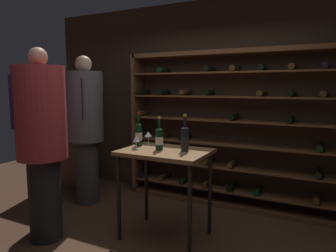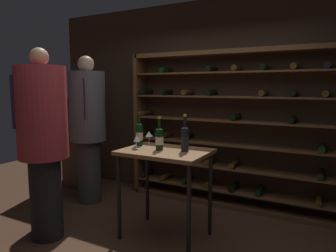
% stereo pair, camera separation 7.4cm
% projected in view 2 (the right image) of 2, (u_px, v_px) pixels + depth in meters
% --- Properties ---
extents(back_wall, '(5.72, 0.10, 2.87)m').
position_uv_depth(back_wall, '(220.00, 102.00, 4.47)').
color(back_wall, '#3D2B1E').
rests_on(back_wall, ground).
extents(wine_rack, '(3.10, 0.32, 2.13)m').
position_uv_depth(wine_rack, '(234.00, 131.00, 4.20)').
color(wine_rack, brown).
rests_on(wine_rack, ground).
extents(tasting_table, '(0.92, 0.67, 0.97)m').
position_uv_depth(tasting_table, '(165.00, 162.00, 3.35)').
color(tasting_table, brown).
rests_on(tasting_table, ground).
extents(person_bystander_red_print, '(0.51, 0.51, 2.05)m').
position_uv_depth(person_bystander_red_print, '(43.00, 136.00, 3.30)').
color(person_bystander_red_print, black).
rests_on(person_bystander_red_print, ground).
extents(person_bystander_dark_jacket, '(0.50, 0.50, 2.07)m').
position_uv_depth(person_bystander_dark_jacket, '(88.00, 123.00, 4.37)').
color(person_bystander_dark_jacket, '#323232').
rests_on(person_bystander_dark_jacket, ground).
extents(display_cabinet, '(0.44, 0.36, 1.45)m').
position_uv_depth(display_cabinet, '(79.00, 143.00, 5.12)').
color(display_cabinet, '#4C2D1E').
rests_on(display_cabinet, ground).
extents(wine_bottle_red_label, '(0.09, 0.09, 0.39)m').
position_uv_depth(wine_bottle_red_label, '(185.00, 138.00, 3.25)').
color(wine_bottle_red_label, black).
rests_on(wine_bottle_red_label, tasting_table).
extents(wine_bottle_amber_reserve, '(0.08, 0.08, 0.36)m').
position_uv_depth(wine_bottle_amber_reserve, '(159.00, 138.00, 3.33)').
color(wine_bottle_amber_reserve, black).
rests_on(wine_bottle_amber_reserve, tasting_table).
extents(wine_bottle_black_capsule, '(0.08, 0.08, 0.39)m').
position_uv_depth(wine_bottle_black_capsule, '(139.00, 134.00, 3.57)').
color(wine_bottle_black_capsule, black).
rests_on(wine_bottle_black_capsule, tasting_table).
extents(wine_glass_stemmed_center, '(0.07, 0.07, 0.15)m').
position_uv_depth(wine_glass_stemmed_center, '(136.00, 139.00, 3.38)').
color(wine_glass_stemmed_center, silver).
rests_on(wine_glass_stemmed_center, tasting_table).
extents(wine_glass_stemmed_right, '(0.09, 0.09, 0.15)m').
position_uv_depth(wine_glass_stemmed_right, '(149.00, 135.00, 3.68)').
color(wine_glass_stemmed_right, silver).
rests_on(wine_glass_stemmed_right, tasting_table).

